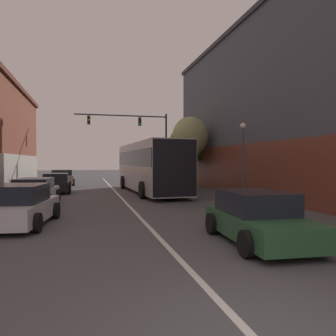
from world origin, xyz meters
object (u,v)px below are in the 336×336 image
at_px(parked_car_left_distant, 35,192).
at_px(street_tree_far, 188,144).
at_px(bus, 149,165).
at_px(street_tree_near, 190,137).
at_px(traffic_signal_gantry, 140,132).
at_px(parked_car_left_far, 62,178).
at_px(hatchback_foreground, 258,218).
at_px(parked_car_left_mid, 56,183).
at_px(parked_car_left_near, 19,206).
at_px(street_lamp, 243,158).

distance_m(parked_car_left_distant, street_tree_far, 15.02).
bearing_deg(bus, street_tree_near, -62.64).
bearing_deg(traffic_signal_gantry, street_tree_far, -52.88).
bearing_deg(parked_car_left_far, street_tree_near, -129.19).
bearing_deg(hatchback_foreground, parked_car_left_mid, 25.64).
distance_m(parked_car_left_near, parked_car_left_distant, 5.28).
bearing_deg(street_lamp, parked_car_left_far, 122.29).
distance_m(parked_car_left_near, parked_car_left_far, 19.26).
relative_size(bus, hatchback_foreground, 2.93).
relative_size(bus, traffic_signal_gantry, 1.33).
height_order(parked_car_left_far, street_lamp, street_lamp).
distance_m(parked_car_left_far, traffic_signal_gantry, 8.42).
relative_size(parked_car_left_mid, traffic_signal_gantry, 0.45).
xyz_separation_m(parked_car_left_mid, parked_car_left_far, (-0.17, 7.51, 0.02)).
xyz_separation_m(street_tree_near, street_tree_far, (0.64, 2.70, -0.44)).
distance_m(bus, street_lamp, 7.74).
height_order(parked_car_left_near, parked_car_left_far, parked_car_left_far).
height_order(bus, parked_car_left_far, bus).
bearing_deg(hatchback_foreground, traffic_signal_gantry, 1.75).
height_order(hatchback_foreground, traffic_signal_gantry, traffic_signal_gantry).
bearing_deg(traffic_signal_gantry, street_tree_near, -69.04).
distance_m(bus, traffic_signal_gantry, 9.80).
height_order(parked_car_left_far, traffic_signal_gantry, traffic_signal_gantry).
bearing_deg(parked_car_left_near, street_lamp, -62.57).
bearing_deg(parked_car_left_mid, parked_car_left_distant, 174.35).
bearing_deg(parked_car_left_mid, bus, -104.00).
xyz_separation_m(bus, parked_car_left_far, (-6.38, 8.81, -1.23)).
xyz_separation_m(hatchback_foreground, street_lamp, (3.32, 7.44, 1.68)).
distance_m(bus, parked_car_left_distant, 8.48).
bearing_deg(parked_car_left_mid, traffic_signal_gantry, -43.69).
relative_size(parked_car_left_mid, parked_car_left_distant, 0.92).
bearing_deg(parked_car_left_far, parked_car_left_mid, 176.13).
bearing_deg(street_lamp, street_tree_near, 89.59).
height_order(parked_car_left_distant, street_tree_far, street_tree_far).
height_order(street_tree_near, street_tree_far, street_tree_near).
bearing_deg(parked_car_left_far, street_tree_far, -115.96).
bearing_deg(street_tree_near, street_tree_far, 76.67).
relative_size(traffic_signal_gantry, street_tree_near, 1.57).
height_order(hatchback_foreground, street_lamp, street_lamp).
bearing_deg(street_tree_far, hatchback_foreground, -101.91).
bearing_deg(parked_car_left_near, street_tree_near, -30.88).
distance_m(parked_car_left_mid, street_tree_far, 11.41).
height_order(traffic_signal_gantry, street_tree_near, traffic_signal_gantry).
distance_m(traffic_signal_gantry, street_tree_far, 5.78).
distance_m(street_lamp, street_tree_far, 11.75).
xyz_separation_m(hatchback_foreground, parked_car_left_far, (-6.59, 23.13, 0.03)).
bearing_deg(parked_car_left_far, traffic_signal_gantry, -91.58).
height_order(bus, parked_car_left_distant, bus).
bearing_deg(parked_car_left_far, street_lamp, -152.89).
xyz_separation_m(traffic_signal_gantry, street_tree_far, (3.39, -4.48, -1.33)).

